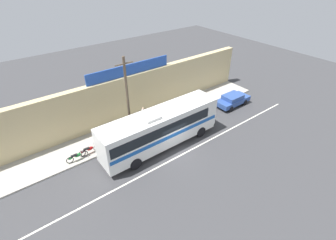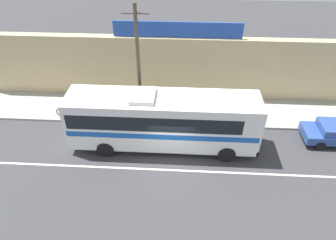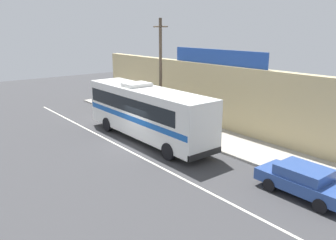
{
  "view_description": "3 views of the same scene",
  "coord_description": "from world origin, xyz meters",
  "px_view_note": "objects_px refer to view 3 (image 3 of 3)",
  "views": [
    {
      "loc": [
        -10.83,
        -13.22,
        14.57
      ],
      "look_at": [
        0.61,
        1.85,
        2.09
      ],
      "focal_mm": 26.46,
      "sensor_mm": 36.0,
      "label": 1
    },
    {
      "loc": [
        0.59,
        -12.99,
        12.81
      ],
      "look_at": [
        -0.27,
        1.69,
        1.77
      ],
      "focal_mm": 32.13,
      "sensor_mm": 36.0,
      "label": 2
    },
    {
      "loc": [
        17.47,
        -11.1,
        7.36
      ],
      "look_at": [
        1.63,
        1.48,
        1.84
      ],
      "focal_mm": 35.79,
      "sensor_mm": 36.0,
      "label": 3
    }
  ],
  "objects_px": {
    "intercity_bus": "(146,110)",
    "motorcycle_black": "(126,108)",
    "motorcycle_red": "(135,110)",
    "parked_car": "(304,180)",
    "pedestrian_near_shop": "(201,117)",
    "utility_pole": "(161,72)"
  },
  "relations": [
    {
      "from": "utility_pole",
      "to": "motorcycle_red",
      "type": "xyz_separation_m",
      "value": [
        -4.06,
        0.26,
        -3.69
      ]
    },
    {
      "from": "motorcycle_black",
      "to": "pedestrian_near_shop",
      "type": "height_order",
      "value": "pedestrian_near_shop"
    },
    {
      "from": "utility_pole",
      "to": "motorcycle_red",
      "type": "relative_size",
      "value": 4.16
    },
    {
      "from": "intercity_bus",
      "to": "utility_pole",
      "type": "relative_size",
      "value": 1.43
    },
    {
      "from": "intercity_bus",
      "to": "pedestrian_near_shop",
      "type": "bearing_deg",
      "value": 77.81
    },
    {
      "from": "motorcycle_black",
      "to": "utility_pole",
      "type": "bearing_deg",
      "value": -0.6
    },
    {
      "from": "motorcycle_red",
      "to": "pedestrian_near_shop",
      "type": "xyz_separation_m",
      "value": [
        6.58,
        1.52,
        0.51
      ]
    },
    {
      "from": "motorcycle_red",
      "to": "intercity_bus",
      "type": "bearing_deg",
      "value": -25.79
    },
    {
      "from": "motorcycle_black",
      "to": "parked_car",
      "type": "bearing_deg",
      "value": -4.97
    },
    {
      "from": "utility_pole",
      "to": "motorcycle_red",
      "type": "distance_m",
      "value": 5.49
    },
    {
      "from": "motorcycle_black",
      "to": "motorcycle_red",
      "type": "bearing_deg",
      "value": 9.81
    },
    {
      "from": "utility_pole",
      "to": "pedestrian_near_shop",
      "type": "xyz_separation_m",
      "value": [
        2.52,
        1.77,
        -3.18
      ]
    },
    {
      "from": "utility_pole",
      "to": "motorcycle_black",
      "type": "bearing_deg",
      "value": 179.4
    },
    {
      "from": "intercity_bus",
      "to": "pedestrian_near_shop",
      "type": "height_order",
      "value": "intercity_bus"
    },
    {
      "from": "parked_car",
      "to": "pedestrian_near_shop",
      "type": "xyz_separation_m",
      "value": [
        -10.17,
        3.27,
        0.34
      ]
    },
    {
      "from": "intercity_bus",
      "to": "utility_pole",
      "type": "bearing_deg",
      "value": 122.85
    },
    {
      "from": "motorcycle_red",
      "to": "pedestrian_near_shop",
      "type": "relative_size",
      "value": 1.18
    },
    {
      "from": "intercity_bus",
      "to": "motorcycle_black",
      "type": "distance_m",
      "value": 7.43
    },
    {
      "from": "parked_car",
      "to": "motorcycle_red",
      "type": "relative_size",
      "value": 2.21
    },
    {
      "from": "motorcycle_red",
      "to": "parked_car",
      "type": "bearing_deg",
      "value": -6.0
    },
    {
      "from": "pedestrian_near_shop",
      "to": "motorcycle_black",
      "type": "bearing_deg",
      "value": -167.5
    },
    {
      "from": "utility_pole",
      "to": "motorcycle_black",
      "type": "height_order",
      "value": "utility_pole"
    }
  ]
}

